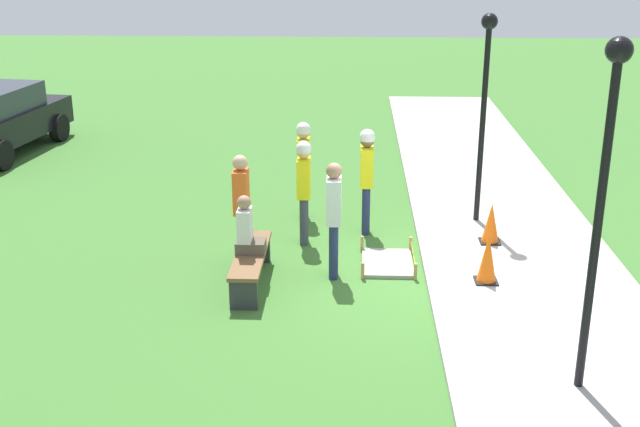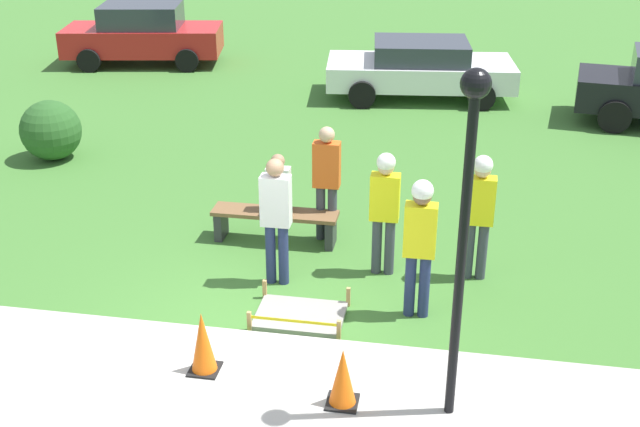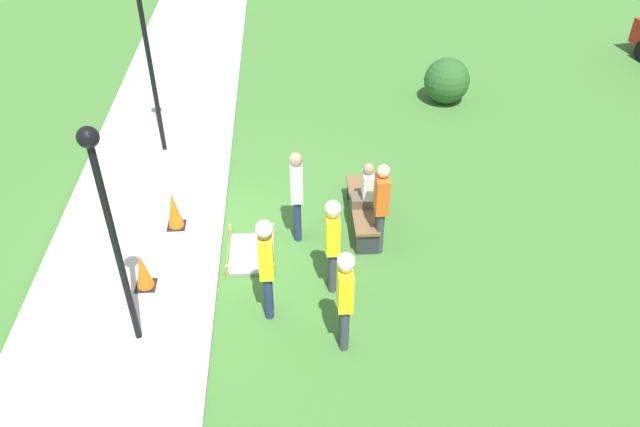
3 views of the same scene
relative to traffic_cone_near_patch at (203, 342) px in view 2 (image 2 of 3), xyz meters
name	(u,v)px [view 2 (image 2 of 3)]	position (x,y,z in m)	size (l,w,h in m)	color
ground_plane	(248,337)	(0.27, 0.88, -0.47)	(60.00, 60.00, 0.00)	#3D702D
sidewalk	(210,415)	(0.27, -0.69, -0.42)	(28.00, 3.15, 0.10)	#ADAAA3
wet_concrete_patch	(300,315)	(0.81, 1.44, -0.44)	(1.18, 0.86, 0.27)	gray
traffic_cone_near_patch	(203,342)	(0.00, 0.00, 0.00)	(0.34, 0.34, 0.75)	black
traffic_cone_far_patch	(343,377)	(1.63, -0.31, -0.04)	(0.34, 0.34, 0.68)	black
park_bench	(275,220)	(0.01, 3.54, -0.11)	(1.92, 0.44, 0.50)	#2D2D33
person_seated_on_bench	(278,189)	(0.05, 3.59, 0.38)	(0.36, 0.44, 0.89)	brown
worker_supervisor	(385,203)	(1.73, 2.83, 0.61)	(0.40, 0.26, 1.80)	#383D47
worker_assistant	(479,206)	(3.00, 2.92, 0.62)	(0.40, 0.26, 1.82)	#383D47
worker_trainee	(420,236)	(2.27, 1.78, 0.67)	(0.40, 0.27, 1.88)	navy
bystander_in_orange_shirt	(327,176)	(0.76, 3.76, 0.56)	(0.40, 0.24, 1.81)	#383D47
bystander_in_gray_shirt	(276,214)	(0.32, 2.30, 0.57)	(0.40, 0.24, 1.83)	navy
lamppost_near	(466,200)	(2.75, -0.24, 2.05)	(0.28, 0.28, 3.68)	black
parked_car_red	(143,34)	(-6.09, 13.74, 0.35)	(4.50, 2.58, 1.63)	red
parked_car_white	(420,68)	(1.66, 11.80, 0.25)	(4.61, 2.60, 1.36)	white
shrub_rounded_near	(51,130)	(-5.03, 6.28, 0.11)	(1.16, 1.16, 1.16)	#285623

